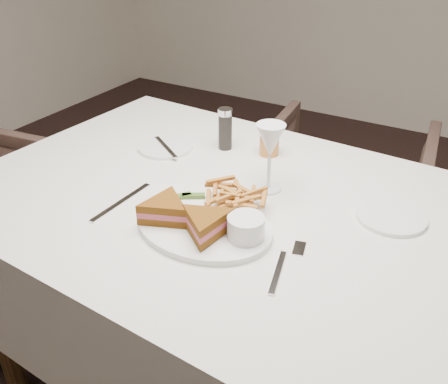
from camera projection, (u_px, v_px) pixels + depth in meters
table at (233, 314)px, 1.41m from camera, size 1.42×0.99×0.75m
chair_far at (341, 193)px, 2.07m from camera, size 0.72×0.68×0.67m
table_setting at (227, 196)px, 1.17m from camera, size 0.83×0.66×0.18m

